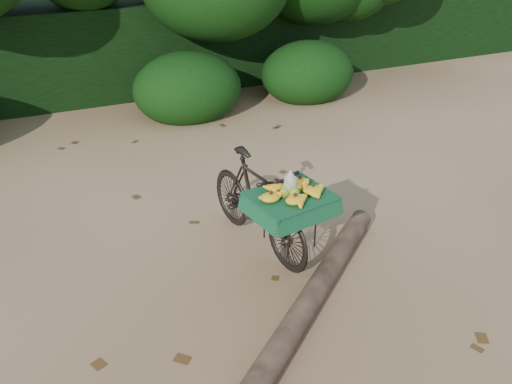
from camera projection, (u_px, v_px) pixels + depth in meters
name	position (u px, v px, depth m)	size (l,w,h in m)	color
ground	(177.00, 255.00, 6.19)	(80.00, 80.00, 0.00)	tan
vendor_bicycle	(259.00, 203.00, 6.09)	(0.98, 1.96, 1.13)	black
fallen_log	(313.00, 295.00, 5.40)	(0.24, 0.24, 3.26)	brown
hedge_backdrop	(84.00, 50.00, 10.82)	(26.00, 1.80, 1.80)	black
tree_row	(43.00, 1.00, 9.42)	(14.50, 2.00, 4.00)	black
bush_clumps	(134.00, 99.00, 9.60)	(8.80, 1.70, 0.90)	black
leaf_litter	(162.00, 227.00, 6.71)	(7.00, 7.30, 0.01)	#4B3014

